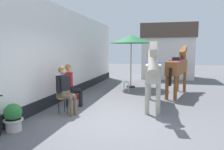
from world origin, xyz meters
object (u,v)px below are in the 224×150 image
object	(u,v)px
saddled_horse_near	(154,72)
satchel_bag	(77,96)
seated_visitor_near	(65,87)
spare_stool_white	(125,83)
cafe_parasol	(131,39)
seated_visitor_far	(71,83)
flower_planter_near	(13,117)
saddled_horse_far	(178,67)

from	to	relation	value
saddled_horse_near	satchel_bag	size ratio (longest dim) A/B	10.71
seated_visitor_near	spare_stool_white	bearing A→B (deg)	72.75
satchel_bag	cafe_parasol	bearing A→B (deg)	-125.34
seated_visitor_near	seated_visitor_far	xyz separation A→B (m)	(-0.19, 0.83, 0.00)
seated_visitor_far	flower_planter_near	bearing A→B (deg)	-98.72
spare_stool_white	seated_visitor_far	bearing A→B (deg)	-115.15
seated_visitor_near	cafe_parasol	distance (m)	5.35
satchel_bag	seated_visitor_far	bearing A→B (deg)	93.52
seated_visitor_far	saddled_horse_near	distance (m)	2.71
seated_visitor_far	saddled_horse_near	xyz separation A→B (m)	(2.63, 0.53, 0.38)
cafe_parasol	spare_stool_white	world-z (taller)	cafe_parasol
seated_visitor_far	saddled_horse_near	world-z (taller)	saddled_horse_near
seated_visitor_near	cafe_parasol	size ratio (longest dim) A/B	0.54
saddled_horse_far	spare_stool_white	distance (m)	2.30
cafe_parasol	satchel_bag	distance (m)	4.17
saddled_horse_near	satchel_bag	bearing A→B (deg)	170.40
seated_visitor_far	saddled_horse_near	bearing A→B (deg)	11.51
saddled_horse_near	saddled_horse_far	bearing A→B (deg)	68.58
seated_visitor_near	saddled_horse_far	world-z (taller)	saddled_horse_far
spare_stool_white	satchel_bag	world-z (taller)	spare_stool_white
flower_planter_near	spare_stool_white	world-z (taller)	flower_planter_near
cafe_parasol	saddled_horse_far	bearing A→B (deg)	-33.41
saddled_horse_near	saddled_horse_far	size ratio (longest dim) A/B	1.02
seated_visitor_far	spare_stool_white	world-z (taller)	seated_visitor_far
seated_visitor_near	flower_planter_near	distance (m)	1.68
saddled_horse_near	seated_visitor_far	bearing A→B (deg)	-168.49
seated_visitor_near	spare_stool_white	world-z (taller)	seated_visitor_near
seated_visitor_near	satchel_bag	world-z (taller)	seated_visitor_near
seated_visitor_near	spare_stool_white	distance (m)	3.82
flower_planter_near	satchel_bag	bearing A→B (deg)	87.61
seated_visitor_near	satchel_bag	distance (m)	2.01
seated_visitor_near	satchel_bag	xyz separation A→B (m)	(-0.41, 1.85, -0.68)
saddled_horse_far	cafe_parasol	bearing A→B (deg)	146.59
saddled_horse_far	satchel_bag	size ratio (longest dim) A/B	10.49
saddled_horse_near	cafe_parasol	bearing A→B (deg)	109.48
saddled_horse_far	saddled_horse_near	bearing A→B (deg)	-111.42
flower_planter_near	spare_stool_white	size ratio (longest dim) A/B	1.39
seated_visitor_near	satchel_bag	size ratio (longest dim) A/B	4.96
seated_visitor_far	spare_stool_white	distance (m)	3.12
spare_stool_white	flower_planter_near	bearing A→B (deg)	-108.00
seated_visitor_far	saddled_horse_far	world-z (taller)	saddled_horse_far
seated_visitor_near	saddled_horse_far	distance (m)	4.88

